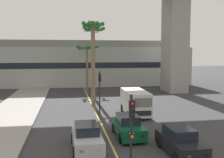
{
  "coord_description": "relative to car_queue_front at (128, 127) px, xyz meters",
  "views": [
    {
      "loc": [
        -2.77,
        -2.55,
        5.98
      ],
      "look_at": [
        0.0,
        14.0,
        4.34
      ],
      "focal_mm": 43.29,
      "sensor_mm": 36.0,
      "label": 1
    }
  ],
  "objects": [
    {
      "name": "lane_stripe_center",
      "position": [
        -1.47,
        8.16,
        -0.72
      ],
      "size": [
        0.14,
        56.0,
        0.01
      ],
      "primitive_type": "cube",
      "color": "#DBCC4C",
      "rests_on": "ground"
    },
    {
      "name": "pier_building_backdrop",
      "position": [
        -1.47,
        31.68,
        3.27
      ],
      "size": [
        39.42,
        8.04,
        8.1
      ],
      "color": "#ADB2A8",
      "rests_on": "ground"
    },
    {
      "name": "car_queue_front",
      "position": [
        0.0,
        0.0,
        0.0
      ],
      "size": [
        1.86,
        4.11,
        1.56
      ],
      "color": "#0C4728",
      "rests_on": "ground"
    },
    {
      "name": "car_queue_second",
      "position": [
        2.31,
        -3.71,
        0.0
      ],
      "size": [
        1.89,
        4.13,
        1.56
      ],
      "color": "black",
      "rests_on": "ground"
    },
    {
      "name": "car_queue_third",
      "position": [
        -3.09,
        -2.03,
        0.0
      ],
      "size": [
        1.91,
        4.14,
        1.56
      ],
      "color": "#B7BABF",
      "rests_on": "ground"
    },
    {
      "name": "delivery_van",
      "position": [
        2.17,
        6.45,
        0.57
      ],
      "size": [
        2.26,
        5.3,
        2.36
      ],
      "color": "silver",
      "rests_on": "ground"
    },
    {
      "name": "traffic_light_median_near",
      "position": [
        -1.53,
        -7.32,
        1.99
      ],
      "size": [
        0.24,
        0.37,
        4.2
      ],
      "color": "black",
      "rests_on": "ground"
    },
    {
      "name": "traffic_light_median_far",
      "position": [
        -1.19,
        7.0,
        1.99
      ],
      "size": [
        0.24,
        0.37,
        4.2
      ],
      "color": "black",
      "rests_on": "ground"
    },
    {
      "name": "palm_tree_near_median",
      "position": [
        -1.4,
        11.32,
        6.3
      ],
      "size": [
        2.55,
        2.63,
        9.42
      ],
      "color": "brown",
      "rests_on": "ground"
    },
    {
      "name": "palm_tree_mid_median",
      "position": [
        -1.09,
        24.2,
        5.3
      ],
      "size": [
        3.59,
        3.7,
        7.21
      ],
      "color": "brown",
      "rests_on": "ground"
    },
    {
      "name": "palm_tree_far_median",
      "position": [
        -0.82,
        16.4,
        6.89
      ],
      "size": [
        3.03,
        3.06,
        9.41
      ],
      "color": "brown",
      "rests_on": "ground"
    }
  ]
}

